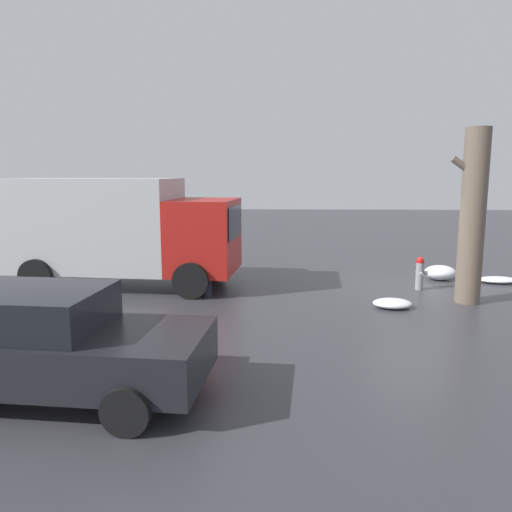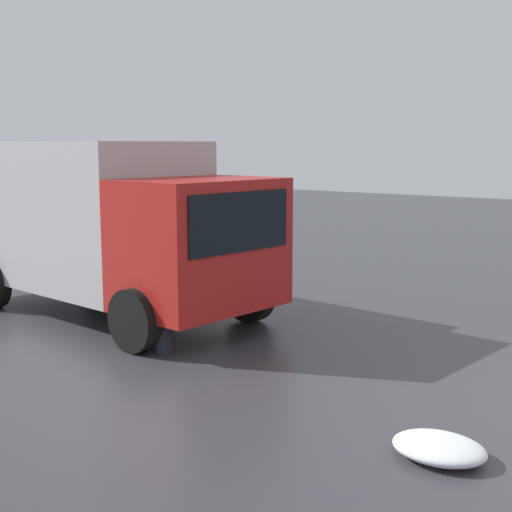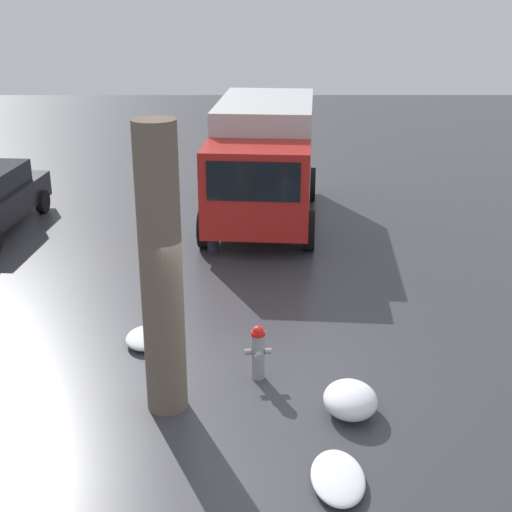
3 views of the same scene
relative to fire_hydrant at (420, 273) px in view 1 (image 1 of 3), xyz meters
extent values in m
plane|color=#38383D|center=(0.00, 0.00, -0.45)|extent=(60.00, 60.00, 0.00)
cylinder|color=gray|center=(0.00, 0.00, -0.09)|extent=(0.20, 0.20, 0.73)
cylinder|color=red|center=(0.00, 0.00, 0.31)|extent=(0.21, 0.21, 0.06)
sphere|color=red|center=(0.00, 0.00, 0.34)|extent=(0.17, 0.17, 0.17)
cylinder|color=gray|center=(-0.15, -0.01, 0.00)|extent=(0.11, 0.12, 0.11)
cylinder|color=gray|center=(0.02, -0.15, 0.00)|extent=(0.10, 0.11, 0.09)
cylinder|color=gray|center=(-0.01, 0.15, 0.00)|extent=(0.10, 0.11, 0.09)
cylinder|color=#6B5B4C|center=(-0.77, 1.29, 1.59)|extent=(0.57, 0.57, 4.08)
cylinder|color=#6B5B4C|center=(-0.51, 1.29, 2.73)|extent=(0.65, 0.16, 0.53)
cube|color=red|center=(5.69, 0.01, 0.96)|extent=(1.82, 2.47, 1.92)
cube|color=black|center=(4.87, 0.08, 1.34)|extent=(0.19, 1.96, 0.84)
cube|color=#BCBCBC|center=(8.69, -0.24, 1.23)|extent=(4.57, 2.70, 2.46)
cylinder|color=black|center=(5.68, -1.16, 0.00)|extent=(0.92, 0.35, 0.90)
cylinder|color=black|center=(5.87, 1.17, 0.00)|extent=(0.92, 0.35, 0.90)
cylinder|color=black|center=(9.69, -1.49, 0.00)|extent=(0.92, 0.35, 0.90)
cylinder|color=black|center=(9.88, 0.84, 0.00)|extent=(0.92, 0.35, 0.90)
cylinder|color=#23232D|center=(5.52, 0.98, -0.02)|extent=(0.27, 0.27, 0.85)
cylinder|color=#234C8C|center=(5.52, 0.98, 0.76)|extent=(0.39, 0.39, 0.71)
sphere|color=tan|center=(5.52, 0.98, 1.23)|extent=(0.23, 0.23, 0.23)
cube|color=black|center=(7.01, 6.65, 0.17)|extent=(4.70, 2.15, 0.65)
cube|color=black|center=(7.24, 6.63, 0.77)|extent=(2.31, 1.75, 0.54)
cylinder|color=black|center=(5.39, 5.87, -0.15)|extent=(0.61, 0.25, 0.60)
cylinder|color=black|center=(5.53, 7.67, -0.15)|extent=(0.61, 0.25, 0.60)
ellipsoid|color=white|center=(-0.95, -1.28, -0.24)|extent=(0.90, 0.75, 0.42)
ellipsoid|color=white|center=(1.13, 1.85, -0.35)|extent=(0.88, 0.70, 0.20)
ellipsoid|color=white|center=(-2.47, -0.95, -0.37)|extent=(1.08, 0.65, 0.17)
camera|label=1|loc=(3.80, 13.04, 2.58)|focal=35.00mm
camera|label=2|loc=(-1.29, 7.80, 2.41)|focal=50.00mm
camera|label=3|loc=(-9.50, 0.05, 5.16)|focal=50.00mm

